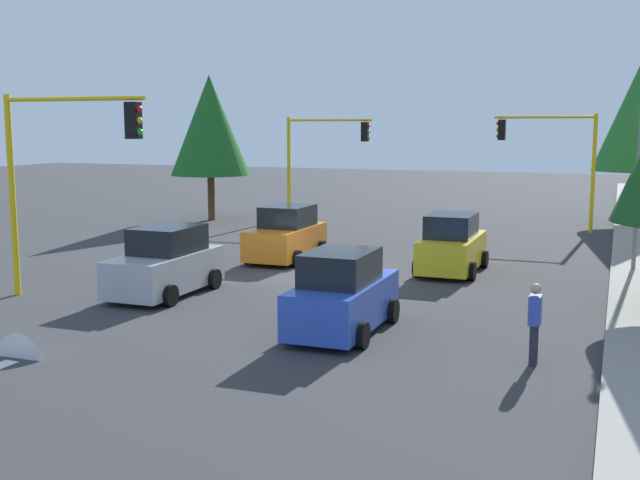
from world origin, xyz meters
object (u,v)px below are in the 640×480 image
pedestrian_crossing (535,322)px  traffic_signal_far_left (552,148)px  tree_opposite_side (210,126)px  car_blue (343,295)px  car_orange (286,236)px  traffic_signal_near_right (62,155)px  traffic_signal_far_right (322,147)px  car_silver (166,264)px  car_yellow (452,246)px

pedestrian_crossing → traffic_signal_far_left: bearing=-176.0°
tree_opposite_side → pedestrian_crossing: 27.00m
car_blue → pedestrian_crossing: size_ratio=2.34×
traffic_signal_far_left → pedestrian_crossing: traffic_signal_far_left is taller
car_orange → pedestrian_crossing: bearing=44.8°
traffic_signal_near_right → pedestrian_crossing: size_ratio=3.36×
traffic_signal_far_right → pedestrian_crossing: bearing=30.7°
tree_opposite_side → car_silver: size_ratio=1.84×
car_yellow → car_blue: (8.49, -0.88, 0.00)m
pedestrian_crossing → car_silver: bearing=-106.5°
traffic_signal_far_left → car_orange: bearing=-35.0°
car_silver → traffic_signal_far_right: bearing=-173.4°
car_yellow → traffic_signal_near_right: bearing=-49.3°
tree_opposite_side → car_silver: 18.48m
car_blue → car_orange: bearing=-149.2°
tree_opposite_side → pedestrian_crossing: size_ratio=4.35×
car_silver → car_yellow: (-6.36, 7.04, -0.00)m
pedestrian_crossing → traffic_signal_near_right: bearing=-97.0°
car_yellow → car_blue: 8.54m
traffic_signal_far_left → car_blue: bearing=-8.3°
traffic_signal_far_right → car_blue: size_ratio=1.32×
traffic_signal_far_right → tree_opposite_side: bearing=-69.6°
traffic_signal_near_right → tree_opposite_side: tree_opposite_side is taller
car_yellow → car_orange: bearing=-92.7°
car_orange → pedestrian_crossing: (9.81, 9.74, 0.01)m
pedestrian_crossing → car_orange: bearing=-135.2°
pedestrian_crossing → car_yellow: bearing=-159.2°
traffic_signal_far_left → traffic_signal_near_right: bearing=-29.6°
traffic_signal_far_right → car_orange: bearing=14.5°
car_yellow → pedestrian_crossing: (9.53, 3.62, 0.01)m
traffic_signal_far_left → car_silver: size_ratio=1.34×
traffic_signal_far_right → car_orange: traffic_signal_far_right is taller
traffic_signal_far_right → car_silver: (18.42, 2.13, -2.85)m
traffic_signal_near_right → car_silver: size_ratio=1.43×
car_yellow → tree_opposite_side: bearing=-124.7°
traffic_signal_far_right → car_silver: traffic_signal_far_right is taller
traffic_signal_near_right → pedestrian_crossing: traffic_signal_near_right is taller
traffic_signal_far_left → tree_opposite_side: size_ratio=0.73×
traffic_signal_near_right → traffic_signal_far_left: size_ratio=1.06×
car_silver → traffic_signal_far_left: bearing=153.6°
car_silver → car_yellow: bearing=132.1°
traffic_signal_far_left → pedestrian_crossing: bearing=4.0°
car_orange → car_blue: 10.22m
traffic_signal_near_right → car_silver: 4.15m
car_orange → pedestrian_crossing: car_orange is taller
car_silver → car_yellow: 9.49m
traffic_signal_near_right → car_yellow: traffic_signal_near_right is taller
traffic_signal_near_right → tree_opposite_side: size_ratio=0.77×
car_orange → car_yellow: (0.29, 6.11, -0.00)m
traffic_signal_far_right → tree_opposite_side: tree_opposite_side is taller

